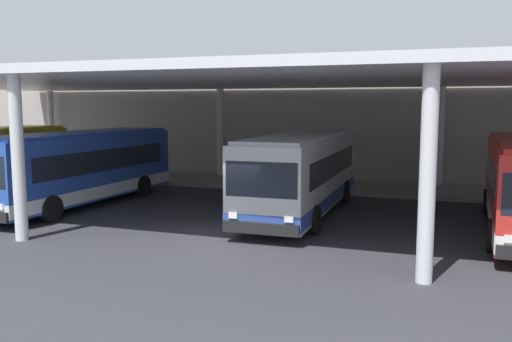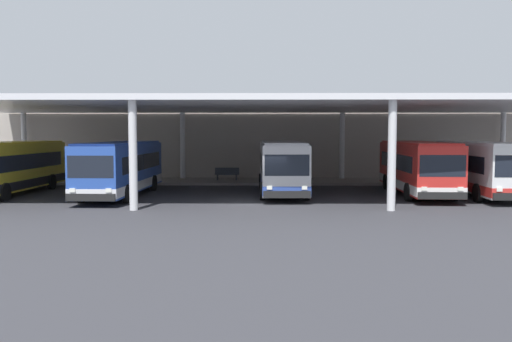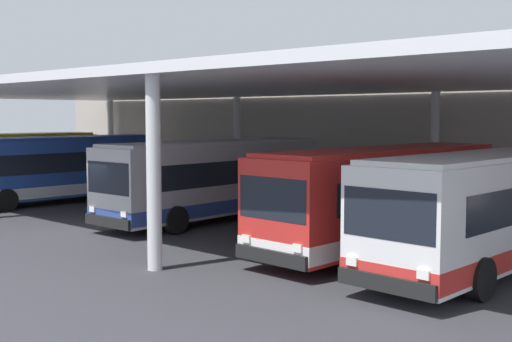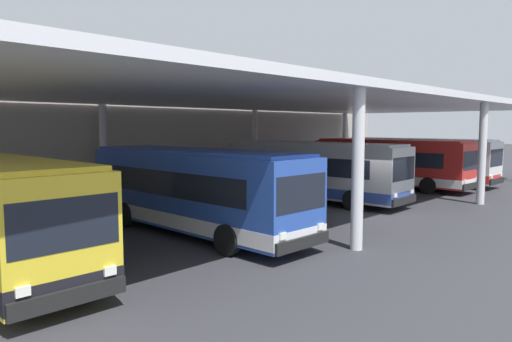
{
  "view_description": "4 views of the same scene",
  "coord_description": "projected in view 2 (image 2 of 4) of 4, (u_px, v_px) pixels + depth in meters",
  "views": [
    {
      "loc": [
        6.61,
        -15.85,
        4.3
      ],
      "look_at": [
        -0.13,
        2.92,
        1.86
      ],
      "focal_mm": 37.79,
      "sensor_mm": 36.0,
      "label": 1
    },
    {
      "loc": [
        0.01,
        -28.04,
        3.73
      ],
      "look_at": [
        -0.37,
        4.64,
        1.38
      ],
      "focal_mm": 37.71,
      "sensor_mm": 36.0,
      "label": 2
    },
    {
      "loc": [
        19.95,
        -13.56,
        4.17
      ],
      "look_at": [
        3.36,
        4.66,
        2.08
      ],
      "focal_mm": 45.85,
      "sensor_mm": 36.0,
      "label": 3
    },
    {
      "loc": [
        -19.5,
        -10.35,
        4.02
      ],
      "look_at": [
        -2.62,
        5.27,
        1.84
      ],
      "focal_mm": 32.97,
      "sensor_mm": 36.0,
      "label": 4
    }
  ],
  "objects": [
    {
      "name": "bus_middle_bay",
      "position": [
        282.0,
        166.0,
        32.72
      ],
      "size": [
        2.84,
        10.57,
        3.17
      ],
      "color": "#B7B7BC",
      "rests_on": "ground"
    },
    {
      "name": "ground_plane",
      "position": [
        262.0,
        203.0,
        28.23
      ],
      "size": [
        200.0,
        200.0,
        0.0
      ],
      "primitive_type": "plane",
      "color": "#333338"
    },
    {
      "name": "canopy_shelter",
      "position": [
        262.0,
        107.0,
        33.34
      ],
      "size": [
        40.0,
        17.0,
        5.55
      ],
      "color": "silver",
      "rests_on": "ground"
    },
    {
      "name": "station_building_facade",
      "position": [
        262.0,
        138.0,
        42.96
      ],
      "size": [
        48.0,
        1.6,
        6.5
      ],
      "primitive_type": "cube",
      "color": "#ADA399",
      "rests_on": "ground"
    },
    {
      "name": "bus_second_bay",
      "position": [
        121.0,
        168.0,
        31.45
      ],
      "size": [
        2.92,
        10.59,
        3.17
      ],
      "color": "#284CA8",
      "rests_on": "ground"
    },
    {
      "name": "bench_waiting",
      "position": [
        227.0,
        174.0,
        40.0
      ],
      "size": [
        1.8,
        0.45,
        0.92
      ],
      "color": "#383D47",
      "rests_on": "platform_kerb"
    },
    {
      "name": "bus_far_bay",
      "position": [
        417.0,
        167.0,
        32.17
      ],
      "size": [
        2.98,
        10.61,
        3.17
      ],
      "color": "red",
      "rests_on": "ground"
    },
    {
      "name": "bus_departing",
      "position": [
        479.0,
        168.0,
        31.76
      ],
      "size": [
        2.95,
        10.6,
        3.17
      ],
      "color": "white",
      "rests_on": "ground"
    },
    {
      "name": "platform_kerb",
      "position": [
        262.0,
        181.0,
        39.94
      ],
      "size": [
        42.0,
        4.5,
        0.18
      ],
      "primitive_type": "cube",
      "color": "gray",
      "rests_on": "ground"
    },
    {
      "name": "bus_nearest_bay",
      "position": [
        11.0,
        167.0,
        32.27
      ],
      "size": [
        2.93,
        10.59,
        3.17
      ],
      "color": "yellow",
      "rests_on": "ground"
    }
  ]
}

